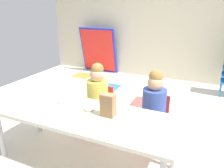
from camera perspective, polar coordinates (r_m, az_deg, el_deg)
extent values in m
cube|color=silver|center=(3.06, 3.50, -11.31)|extent=(5.77, 4.89, 0.02)
cube|color=#336BB2|center=(4.51, -0.91, -0.74)|extent=(0.43, 0.43, 0.00)
cube|color=#B24C47|center=(3.82, 8.44, -4.79)|extent=(0.43, 0.43, 0.00)
cube|color=orange|center=(5.30, -7.62, 2.19)|extent=(0.43, 0.43, 0.00)
cube|color=beige|center=(5.01, 14.40, 15.08)|extent=(5.77, 0.10, 2.45)
cube|color=beige|center=(2.20, -7.49, -7.84)|extent=(1.87, 0.68, 0.04)
cylinder|color=#B2B2B7|center=(2.69, -26.62, -11.49)|extent=(0.05, 0.05, 0.53)
cylinder|color=#B2B2B7|center=(3.01, -18.41, -6.95)|extent=(0.05, 0.05, 0.53)
cylinder|color=#B2B2B7|center=(2.33, 15.76, -14.98)|extent=(0.05, 0.05, 0.53)
cube|color=red|center=(2.81, -3.65, -7.09)|extent=(0.32, 0.30, 0.03)
cube|color=red|center=(2.87, -2.30, -3.21)|extent=(0.29, 0.02, 0.30)
cylinder|color=#D8C64C|center=(2.72, -3.75, -2.95)|extent=(0.32, 0.32, 0.38)
sphere|color=tan|center=(2.63, -3.87, 2.29)|extent=(0.17, 0.17, 0.17)
sphere|color=olive|center=(2.63, -3.78, 3.82)|extent=(0.15, 0.15, 0.15)
cylinder|color=red|center=(2.85, -7.36, -10.29)|extent=(0.02, 0.02, 0.28)
cylinder|color=red|center=(2.73, -2.24, -11.58)|extent=(0.02, 0.02, 0.28)
cylinder|color=red|center=(3.04, -4.77, -8.13)|extent=(0.02, 0.02, 0.28)
cylinder|color=red|center=(2.93, 0.08, -9.21)|extent=(0.02, 0.02, 0.28)
cube|color=red|center=(2.59, 10.39, -9.89)|extent=(0.32, 0.30, 0.03)
cube|color=red|center=(2.65, 11.42, -5.58)|extent=(0.29, 0.02, 0.30)
cylinder|color=#384C99|center=(2.49, 10.70, -5.46)|extent=(0.28, 0.28, 0.38)
sphere|color=tan|center=(2.40, 11.08, 0.19)|extent=(0.17, 0.17, 0.17)
sphere|color=olive|center=(2.38, 11.26, 1.87)|extent=(0.15, 0.15, 0.15)
cylinder|color=red|center=(2.59, 6.36, -13.53)|extent=(0.02, 0.02, 0.28)
cylinder|color=red|center=(2.54, 12.56, -14.73)|extent=(0.02, 0.02, 0.28)
cylinder|color=red|center=(2.80, 8.08, -10.84)|extent=(0.02, 0.02, 0.28)
cylinder|color=red|center=(2.75, 13.78, -11.87)|extent=(0.02, 0.02, 0.28)
cylinder|color=blue|center=(4.43, 26.09, -1.40)|extent=(0.02, 0.02, 0.26)
cylinder|color=blue|center=(4.68, 26.08, -0.36)|extent=(0.02, 0.02, 0.26)
cube|color=#1E33BF|center=(5.45, -3.44, 8.62)|extent=(0.90, 0.28, 1.09)
cube|color=red|center=(5.42, -3.61, 8.56)|extent=(0.83, 0.23, 0.99)
cube|color=#9E754C|center=(2.08, -1.07, -5.46)|extent=(0.13, 0.09, 0.22)
cylinder|color=white|center=(2.43, -12.29, -4.86)|extent=(0.18, 0.18, 0.01)
cylinder|color=white|center=(2.42, -21.03, -5.95)|extent=(0.18, 0.18, 0.01)
torus|color=white|center=(2.42, -12.33, -4.45)|extent=(0.11, 0.11, 0.03)
torus|color=white|center=(2.25, -6.00, -6.20)|extent=(0.11, 0.11, 0.03)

